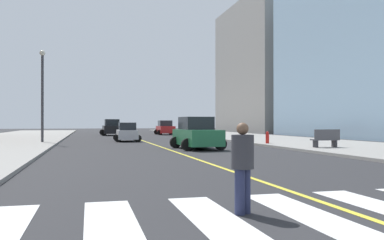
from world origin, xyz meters
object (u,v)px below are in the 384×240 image
car_green_nearest (197,134)px  street_lamp (42,88)px  car_black_fourth (112,128)px  car_silver_second (127,133)px  car_red_third (165,128)px  fire_hydrant (267,138)px  park_bench (326,139)px  pedestrian_crossing (243,164)px

car_green_nearest → street_lamp: size_ratio=0.65×
car_black_fourth → street_lamp: size_ratio=0.65×
car_silver_second → car_red_third: car_red_third is taller
car_green_nearest → fire_hydrant: 6.64m
car_red_third → car_green_nearest: bearing=83.7°
park_bench → street_lamp: street_lamp is taller
pedestrian_crossing → street_lamp: street_lamp is taller
car_green_nearest → car_red_third: car_green_nearest is taller
fire_hydrant → car_green_nearest: bearing=-156.8°
car_black_fourth → car_silver_second: bearing=-89.7°
park_bench → pedestrian_crossing: 19.30m
car_red_third → pedestrian_crossing: 48.41m
car_green_nearest → fire_hydrant: size_ratio=5.28×
car_black_fourth → park_bench: 33.16m
park_bench → fire_hydrant: (-1.50, 5.31, -0.11)m
car_silver_second → car_black_fourth: car_black_fourth is taller
car_red_third → car_black_fourth: (-7.26, -1.25, 0.07)m
pedestrian_crossing → fire_hydrant: bearing=-148.3°
fire_hydrant → street_lamp: (-16.38, 6.34, 3.87)m
park_bench → car_silver_second: bearing=36.0°
car_black_fourth → park_bench: car_black_fourth is taller
car_green_nearest → fire_hydrant: (6.09, 2.61, -0.38)m
car_green_nearest → pedestrian_crossing: 18.60m
car_red_third → fire_hydrant: (2.68, -27.06, -0.33)m
car_silver_second → street_lamp: 8.20m
street_lamp → car_green_nearest: bearing=-41.1°
car_silver_second → fire_hydrant: 13.00m
car_green_nearest → park_bench: 8.07m
fire_hydrant → street_lamp: size_ratio=0.12×
fire_hydrant → street_lamp: bearing=158.8°
car_silver_second → pedestrian_crossing: (-0.53, -29.67, 0.16)m
car_black_fourth → fire_hydrant: bearing=-70.2°
car_green_nearest → park_bench: car_green_nearest is taller
car_red_third → street_lamp: (-13.70, -20.72, 3.55)m
pedestrian_crossing → park_bench: bearing=-159.2°
car_silver_second → fire_hydrant: bearing=-42.2°
car_silver_second → street_lamp: bearing=-158.9°
car_black_fourth → pedestrian_crossing: (-0.08, -46.60, -0.03)m
park_bench → fire_hydrant: 5.52m
car_red_third → park_bench: bearing=97.7°
car_black_fourth → fire_hydrant: car_black_fourth is taller
car_green_nearest → car_red_third: (3.42, 29.68, -0.06)m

